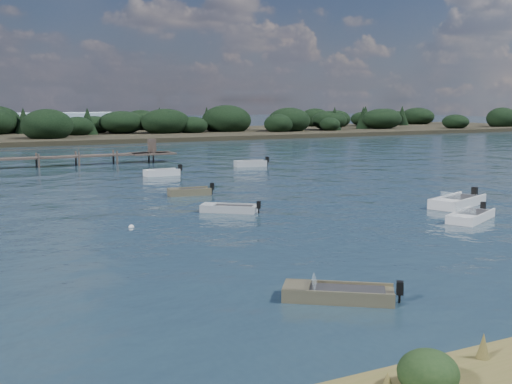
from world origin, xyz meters
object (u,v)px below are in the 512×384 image
dinghy_near_olive (338,296)px  tender_far_grey_b (250,165)px  dinghy_extra_a (189,193)px  dinghy_mid_white_a (471,218)px  tender_far_white (162,174)px  dinghy_mid_white_b (457,203)px  dinghy_mid_grey (229,210)px

dinghy_near_olive → tender_far_grey_b: bearing=67.0°
dinghy_near_olive → dinghy_extra_a: size_ratio=1.13×
dinghy_mid_white_a → tender_far_white: bearing=106.5°
dinghy_mid_white_a → dinghy_mid_white_b: bearing=53.8°
tender_far_grey_b → dinghy_mid_grey: tender_far_grey_b is taller
dinghy_mid_grey → dinghy_mid_white_a: bearing=-38.4°
dinghy_mid_white_a → dinghy_near_olive: size_ratio=1.12×
tender_far_grey_b → dinghy_mid_grey: bearing=-119.7°
dinghy_near_olive → dinghy_extra_a: bearing=79.9°
dinghy_extra_a → tender_far_grey_b: tender_far_grey_b is taller
dinghy_extra_a → tender_far_white: bearing=80.0°
dinghy_mid_white_a → dinghy_near_olive: bearing=-150.1°
dinghy_mid_white_a → tender_far_grey_b: size_ratio=1.18×
dinghy_extra_a → tender_far_grey_b: bearing=50.8°
dinghy_extra_a → tender_far_grey_b: 21.83m
tender_far_white → dinghy_mid_grey: 21.39m
tender_far_white → dinghy_mid_white_a: size_ratio=0.81×
dinghy_extra_a → dinghy_mid_grey: 8.18m
tender_far_grey_b → dinghy_mid_white_b: bearing=-88.7°
dinghy_near_olive → dinghy_mid_grey: 19.09m
dinghy_mid_white_b → dinghy_mid_white_a: dinghy_mid_white_b is taller
dinghy_mid_white_a → tender_far_grey_b: (2.48, 34.43, 0.04)m
tender_far_white → dinghy_mid_grey: (-2.78, -21.21, -0.05)m
dinghy_near_olive → dinghy_mid_white_b: bearing=35.2°
tender_far_white → dinghy_mid_grey: size_ratio=1.02×
dinghy_mid_white_a → dinghy_mid_grey: dinghy_mid_white_a is taller
dinghy_extra_a → tender_far_grey_b: (13.81, 16.91, 0.03)m
tender_far_white → dinghy_mid_grey: bearing=-97.5°
dinghy_mid_white_a → dinghy_extra_a: 20.86m
tender_far_white → dinghy_mid_white_b: bearing=-65.1°
tender_far_grey_b → tender_far_white: bearing=-161.4°
tender_far_white → dinghy_extra_a: tender_far_white is taller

